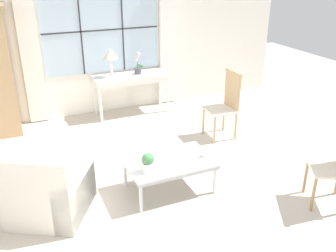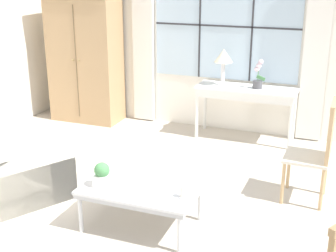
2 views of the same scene
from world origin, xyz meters
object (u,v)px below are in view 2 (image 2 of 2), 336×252
at_px(console_table, 246,94).
at_px(armoire, 85,55).
at_px(armchair_upholstered, 17,168).
at_px(side_chair_wooden, 319,147).
at_px(potted_orchid, 258,77).
at_px(coffee_table, 141,190).
at_px(pillar_candle, 183,193).
at_px(potted_plant_small, 102,174).
at_px(table_lamp, 224,58).

bearing_deg(console_table, armoire, -179.80).
height_order(armoire, armchair_upholstered, armoire).
xyz_separation_m(armchair_upholstered, side_chair_wooden, (2.96, 0.95, 0.31)).
bearing_deg(potted_orchid, coffee_table, -101.56).
bearing_deg(pillar_candle, armoire, 132.87).
xyz_separation_m(potted_orchid, potted_plant_small, (-0.87, -2.81, -0.35)).
bearing_deg(coffee_table, armchair_upholstered, 174.76).
relative_size(coffee_table, potted_plant_small, 4.54).
xyz_separation_m(console_table, armchair_upholstered, (-1.90, -2.52, -0.36)).
relative_size(armchair_upholstered, potted_plant_small, 5.35).
relative_size(armoire, potted_orchid, 5.14).
xyz_separation_m(armchair_upholstered, coffee_table, (1.50, -0.14, 0.08)).
distance_m(side_chair_wooden, coffee_table, 1.84).
relative_size(console_table, side_chair_wooden, 1.26).
relative_size(armoire, coffee_table, 1.93).
distance_m(side_chair_wooden, potted_plant_small, 2.17).
relative_size(console_table, armchair_upholstered, 1.09).
bearing_deg(side_chair_wooden, table_lamp, 131.52).
height_order(side_chair_wooden, coffee_table, side_chair_wooden).
bearing_deg(armchair_upholstered, potted_orchid, 51.13).
xyz_separation_m(armoire, console_table, (2.50, 0.01, -0.38)).
bearing_deg(coffee_table, potted_orchid, 78.44).
relative_size(coffee_table, pillar_candle, 9.06).
height_order(table_lamp, armchair_upholstered, table_lamp).
xyz_separation_m(table_lamp, potted_orchid, (0.49, -0.01, -0.23)).
relative_size(console_table, potted_plant_small, 5.85).
distance_m(table_lamp, potted_orchid, 0.54).
bearing_deg(side_chair_wooden, potted_orchid, 120.12).
xyz_separation_m(console_table, side_chair_wooden, (1.06, -1.56, -0.05)).
bearing_deg(potted_plant_small, console_table, 75.36).
relative_size(armchair_upholstered, side_chair_wooden, 1.15).
distance_m(armoire, side_chair_wooden, 3.91).
bearing_deg(side_chair_wooden, potted_plant_small, -145.63).
bearing_deg(console_table, potted_orchid, 8.56).
height_order(coffee_table, pillar_candle, pillar_candle).
height_order(armoire, pillar_candle, armoire).
distance_m(armchair_upholstered, potted_plant_small, 1.23).
relative_size(console_table, table_lamp, 2.70).
bearing_deg(coffee_table, table_lamp, 88.78).
bearing_deg(pillar_candle, armchair_upholstered, 173.61).
bearing_deg(console_table, pillar_candle, -89.34).
bearing_deg(table_lamp, pillar_candle, -82.20).
height_order(side_chair_wooden, potted_plant_small, side_chair_wooden).
xyz_separation_m(armoire, potted_plant_small, (1.77, -2.78, -0.50)).
xyz_separation_m(coffee_table, potted_plant_small, (-0.32, -0.14, 0.16)).
distance_m(armoire, console_table, 2.53).
relative_size(armoire, console_table, 1.50).
bearing_deg(table_lamp, console_table, -4.67).
bearing_deg(potted_plant_small, armoire, 122.47).
relative_size(console_table, pillar_candle, 11.67).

